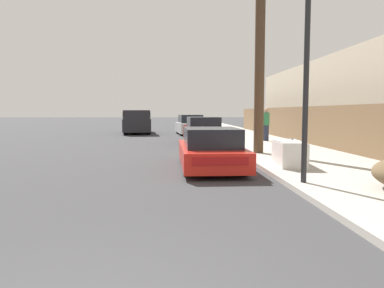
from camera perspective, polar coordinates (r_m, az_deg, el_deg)
name	(u,v)px	position (r m, az deg, el deg)	size (l,w,h in m)	color
sidewalk_curb	(238,134)	(26.46, 7.04, 1.45)	(4.20, 63.00, 0.12)	#ADA89E
discarded_fridge	(289,153)	(11.10, 14.58, -1.34)	(0.86, 1.75, 0.72)	silver
parked_sports_car_red	(210,150)	(10.92, 2.83, -0.90)	(1.75, 4.52, 1.19)	red
car_parked_mid	(203,131)	(19.36, 1.68, 1.97)	(1.93, 4.13, 1.38)	#5B1E19
car_parked_far	(190,125)	(27.20, -0.31, 2.86)	(2.13, 4.44, 1.43)	silver
pickup_truck	(137,122)	(28.57, -8.33, 3.34)	(2.39, 5.50, 1.76)	#232328
utility_pole	(260,48)	(14.37, 10.30, 14.21)	(1.80, 0.36, 7.58)	#4C3826
street_lamp	(306,66)	(8.46, 17.05, 11.36)	(0.26, 0.26, 4.29)	#232326
wooden_fence	(303,124)	(19.60, 16.56, 2.87)	(0.08, 31.06, 1.79)	brown
building_right_house	(348,101)	(26.36, 22.63, 6.07)	(6.00, 19.05, 4.69)	beige
pedestrian	(266,124)	(20.10, 11.24, 3.01)	(0.34, 0.34, 1.73)	#282D42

